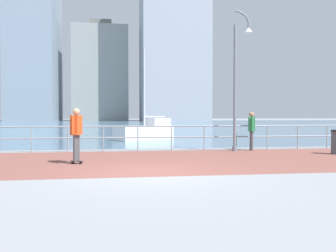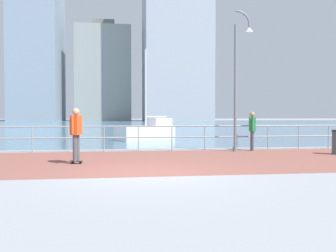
{
  "view_description": "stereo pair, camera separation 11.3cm",
  "coord_description": "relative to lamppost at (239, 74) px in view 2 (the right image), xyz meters",
  "views": [
    {
      "loc": [
        -0.84,
        -9.06,
        1.47
      ],
      "look_at": [
        0.93,
        3.4,
        1.1
      ],
      "focal_mm": 38.31,
      "sensor_mm": 36.0,
      "label": 1
    },
    {
      "loc": [
        -0.73,
        -9.08,
        1.47
      ],
      "look_at": [
        0.93,
        3.4,
        1.1
      ],
      "focal_mm": 38.31,
      "sensor_mm": 36.0,
      "label": 2
    }
  ],
  "objects": [
    {
      "name": "tower_glass",
      "position": [
        -26.32,
        83.98,
        18.55
      ],
      "size": [
        11.66,
        16.89,
        45.14
      ],
      "color": "#8493A3",
      "rests_on": "ground"
    },
    {
      "name": "harbor_water",
      "position": [
        -4.08,
        45.62,
        -3.18
      ],
      "size": [
        180.0,
        88.0,
        0.0
      ],
      "primitive_type": "cube",
      "color": "slate",
      "rests_on": "ground"
    },
    {
      "name": "lamppost",
      "position": [
        0.0,
        0.0,
        0.0
      ],
      "size": [
        0.81,
        0.36,
        5.75
      ],
      "color": "slate",
      "rests_on": "ground"
    },
    {
      "name": "bystander",
      "position": [
        0.67,
        0.27,
        -2.23
      ],
      "size": [
        0.31,
        0.56,
        1.62
      ],
      "color": "#4C4C51",
      "rests_on": "ground"
    },
    {
      "name": "tower_slate",
      "position": [
        -9.36,
        87.28,
        9.82
      ],
      "size": [
        14.89,
        10.79,
        27.66
      ],
      "color": "#939993",
      "rests_on": "ground"
    },
    {
      "name": "tower_brick",
      "position": [
        9.8,
        79.65,
        20.2
      ],
      "size": [
        16.92,
        16.34,
        48.44
      ],
      "color": "#A3A8B2",
      "rests_on": "ground"
    },
    {
      "name": "waterfront_railing",
      "position": [
        -4.08,
        0.62,
        -2.45
      ],
      "size": [
        25.25,
        0.06,
        1.05
      ],
      "color": "#8C99A3",
      "rests_on": "ground"
    },
    {
      "name": "ground",
      "position": [
        -4.08,
        34.95,
        -3.18
      ],
      "size": [
        220.0,
        220.0,
        0.0
      ],
      "primitive_type": "plane",
      "color": "gray"
    },
    {
      "name": "skateboarder",
      "position": [
        -6.15,
        -3.0,
        -2.16
      ],
      "size": [
        0.41,
        0.55,
        1.7
      ],
      "color": "black",
      "rests_on": "ground"
    },
    {
      "name": "sailboat_teal",
      "position": [
        -3.18,
        7.67,
        -2.66
      ],
      "size": [
        3.83,
        3.32,
        5.47
      ],
      "color": "white",
      "rests_on": "ground"
    },
    {
      "name": "brick_paving",
      "position": [
        -4.08,
        -2.5,
        -3.18
      ],
      "size": [
        28.0,
        6.24,
        0.01
      ],
      "primitive_type": "cube",
      "color": "brown",
      "rests_on": "ground"
    }
  ]
}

